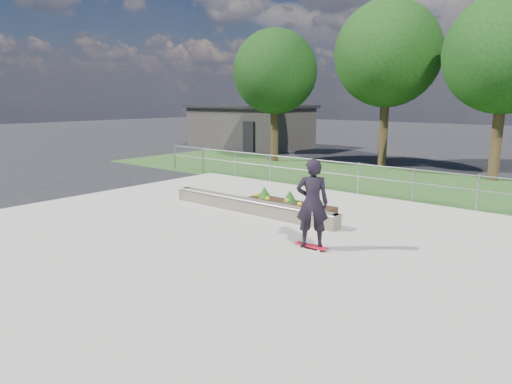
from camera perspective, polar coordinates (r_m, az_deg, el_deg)
ground at (r=10.97m, az=-5.85°, el=-6.72°), size 120.00×120.00×0.00m
grass_verge at (r=20.03m, az=17.16°, el=1.22°), size 30.00×8.00×0.02m
concrete_slab at (r=10.96m, az=-5.86°, el=-6.57°), size 15.00×15.00×0.06m
fence at (r=16.76m, az=12.67°, el=2.15°), size 20.06×0.06×1.20m
building at (r=33.20m, az=-0.71°, el=8.26°), size 8.40×5.40×3.00m
tree_far_left at (r=25.53m, az=2.37°, el=14.76°), size 4.55×4.55×7.15m
tree_mid_left at (r=24.49m, az=16.13°, el=16.23°), size 5.25×5.25×8.25m
tree_mid_right at (r=21.80m, az=28.74°, el=14.94°), size 4.90×4.90×7.70m
grind_ledge at (r=13.74m, az=-0.76°, el=-1.76°), size 6.00×0.44×0.43m
planter_bed at (r=13.96m, az=3.76°, el=-1.65°), size 3.00×1.20×0.61m
skateboarder at (r=10.32m, az=7.04°, el=-1.37°), size 0.87×0.79×2.08m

